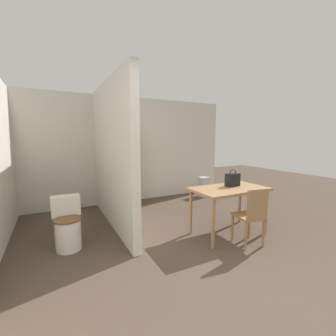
{
  "coord_description": "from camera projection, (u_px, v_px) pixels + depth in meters",
  "views": [
    {
      "loc": [
        -1.57,
        -1.25,
        1.56
      ],
      "look_at": [
        0.01,
        1.77,
        1.09
      ],
      "focal_mm": 24.0,
      "sensor_mm": 36.0,
      "label": 1
    }
  ],
  "objects": [
    {
      "name": "wooden_chair",
      "position": [
        251.0,
        215.0,
        3.2
      ],
      "size": [
        0.41,
        0.41,
        0.86
      ],
      "rotation": [
        0.0,
        0.0,
        -0.14
      ],
      "color": "#997047",
      "rests_on": "ground_plane"
    },
    {
      "name": "wall_back",
      "position": [
        124.0,
        150.0,
        5.4
      ],
      "size": [
        5.44,
        0.12,
        2.5
      ],
      "color": "beige",
      "rests_on": "ground_plane"
    },
    {
      "name": "dining_table",
      "position": [
        229.0,
        193.0,
        3.58
      ],
      "size": [
        1.19,
        0.69,
        0.76
      ],
      "color": "#997047",
      "rests_on": "ground_plane"
    },
    {
      "name": "toilet",
      "position": [
        67.0,
        226.0,
        3.17
      ],
      "size": [
        0.39,
        0.51,
        0.72
      ],
      "color": "silver",
      "rests_on": "ground_plane"
    },
    {
      "name": "ground_plane",
      "position": [
        258.0,
        312.0,
        2.02
      ],
      "size": [
        16.0,
        16.0,
        0.0
      ],
      "primitive_type": "plane",
      "color": "#4C3D30"
    },
    {
      "name": "handbag",
      "position": [
        233.0,
        180.0,
        3.68
      ],
      "size": [
        0.23,
        0.13,
        0.28
      ],
      "color": "black",
      "rests_on": "dining_table"
    },
    {
      "name": "partition_wall",
      "position": [
        111.0,
        155.0,
        3.93
      ],
      "size": [
        0.12,
        2.57,
        2.5
      ],
      "color": "beige",
      "rests_on": "ground_plane"
    },
    {
      "name": "wooden_cabinet",
      "position": [
        126.0,
        169.0,
        5.16
      ],
      "size": [
        0.44,
        0.48,
        1.65
      ],
      "color": "brown",
      "rests_on": "ground_plane"
    },
    {
      "name": "space_heater",
      "position": [
        204.0,
        187.0,
        5.94
      ],
      "size": [
        0.26,
        0.23,
        0.52
      ],
      "color": "#BCBCC1",
      "rests_on": "ground_plane"
    }
  ]
}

